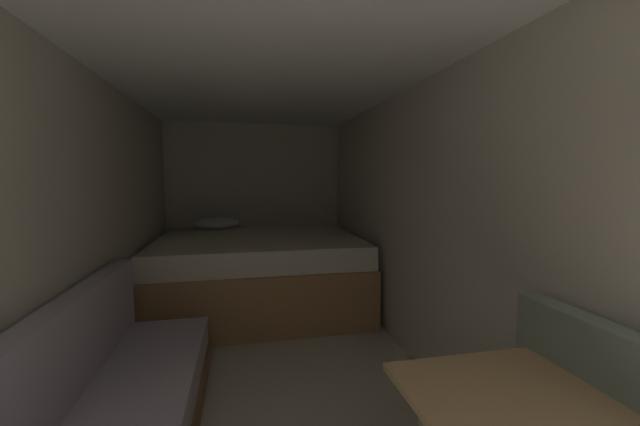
# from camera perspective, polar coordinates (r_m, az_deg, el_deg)

# --- Properties ---
(ground_plane) EXTENTS (7.04, 7.04, 0.00)m
(ground_plane) POSITION_cam_1_polar(r_m,az_deg,el_deg) (2.79, -7.53, -25.34)
(ground_plane) COLOR #B2A893
(wall_back) EXTENTS (2.35, 0.05, 2.13)m
(wall_back) POSITION_cam_1_polar(r_m,az_deg,el_deg) (4.96, -10.00, 1.22)
(wall_back) COLOR beige
(wall_back) RESTS_ON ground
(wall_left) EXTENTS (0.05, 5.04, 2.13)m
(wall_left) POSITION_cam_1_polar(r_m,az_deg,el_deg) (2.61, -33.93, -3.45)
(wall_left) COLOR beige
(wall_left) RESTS_ON ground
(wall_right) EXTENTS (0.05, 5.04, 2.13)m
(wall_right) POSITION_cam_1_polar(r_m,az_deg,el_deg) (2.76, 16.73, -2.31)
(wall_right) COLOR beige
(wall_right) RESTS_ON ground
(ceiling_slab) EXTENTS (2.35, 5.04, 0.05)m
(ceiling_slab) POSITION_cam_1_polar(r_m,az_deg,el_deg) (2.51, -8.21, 22.32)
(ceiling_slab) COLOR white
(ceiling_slab) RESTS_ON wall_left
(bed) EXTENTS (2.13, 1.75, 0.95)m
(bed) POSITION_cam_1_polar(r_m,az_deg,el_deg) (4.13, -9.43, -9.04)
(bed) COLOR #9E7247
(bed) RESTS_ON ground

